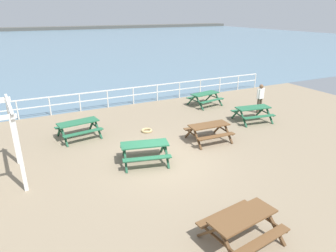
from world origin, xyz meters
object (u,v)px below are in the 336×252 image
picnic_table_near_right (209,128)px  picnic_table_far_left (78,126)px  picnic_table_near_left (242,222)px  picnic_table_seaward (145,148)px  visitor (260,97)px  picnic_table_far_right (205,96)px  picnic_table_mid_centre (253,111)px

picnic_table_near_right → picnic_table_far_left: size_ratio=0.94×
picnic_table_near_left → picnic_table_seaward: same height
picnic_table_seaward → visitor: size_ratio=1.27×
picnic_table_far_right → picnic_table_near_right: bearing=-130.8°
picnic_table_mid_centre → visitor: (1.30, 0.92, 0.36)m
picnic_table_mid_centre → picnic_table_far_right: 3.61m
picnic_table_near_left → picnic_table_mid_centre: 9.31m
picnic_table_near_right → visitor: 5.25m
picnic_table_seaward → visitor: visitor is taller
picnic_table_near_right → picnic_table_far_right: 5.47m
picnic_table_mid_centre → picnic_table_far_left: 8.86m
visitor → picnic_table_far_left: bearing=-97.2°
picnic_table_far_left → visitor: visitor is taller
picnic_table_near_right → picnic_table_seaward: same height
picnic_table_near_right → picnic_table_mid_centre: 3.69m
picnic_table_mid_centre → visitor: bearing=43.7°
picnic_table_near_right → picnic_table_seaward: bearing=-166.7°
picnic_table_near_left → picnic_table_far_right: same height
picnic_table_near_right → picnic_table_far_right: size_ratio=0.92×
picnic_table_mid_centre → picnic_table_seaward: bearing=-157.3°
picnic_table_far_left → visitor: 10.02m
visitor → picnic_table_near_right: bearing=-68.9°
picnic_table_far_left → picnic_table_far_right: same height
picnic_table_far_right → picnic_table_near_left: bearing=-128.0°
picnic_table_far_right → visitor: visitor is taller
picnic_table_near_right → visitor: bearing=25.9°
picnic_table_near_right → picnic_table_far_left: same height
picnic_table_near_right → picnic_table_mid_centre: same height
picnic_table_far_left → picnic_table_far_right: size_ratio=0.99×
picnic_table_far_left → picnic_table_far_right: bearing=3.8°
picnic_table_far_left → visitor: size_ratio=1.20×
picnic_table_mid_centre → picnic_table_seaward: (-6.86, -1.75, 0.00)m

